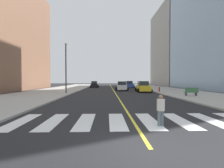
% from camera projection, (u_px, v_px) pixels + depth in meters
% --- Properties ---
extents(ground_plane, '(220.00, 220.00, 0.00)m').
position_uv_depth(ground_plane, '(151.00, 150.00, 5.66)').
color(ground_plane, black).
extents(sidewalk_kerb_east, '(10.00, 120.00, 0.15)m').
position_uv_depth(sidewalk_kerb_east, '(196.00, 95.00, 26.01)').
color(sidewalk_kerb_east, '#9E9B93').
rests_on(sidewalk_kerb_east, ground).
extents(sidewalk_kerb_west, '(10.00, 120.00, 0.15)m').
position_uv_depth(sidewalk_kerb_west, '(35.00, 95.00, 25.28)').
color(sidewalk_kerb_west, '#9E9B93').
rests_on(sidewalk_kerb_west, ground).
extents(crosswalk_paint, '(13.50, 4.00, 0.01)m').
position_uv_depth(crosswalk_paint, '(133.00, 121.00, 9.66)').
color(crosswalk_paint, silver).
rests_on(crosswalk_paint, ground).
extents(lane_divider_paint, '(0.16, 80.00, 0.01)m').
position_uv_depth(lane_divider_paint, '(112.00, 88.00, 45.63)').
color(lane_divider_paint, yellow).
rests_on(lane_divider_paint, ground).
extents(parking_garage_concrete, '(18.00, 24.00, 30.69)m').
position_uv_depth(parking_garage_concrete, '(180.00, 48.00, 68.26)').
color(parking_garage_concrete, '#9E9B93').
rests_on(parking_garage_concrete, ground).
extents(car_blue_nearest, '(2.92, 4.56, 2.00)m').
position_uv_depth(car_blue_nearest, '(129.00, 85.00, 49.05)').
color(car_blue_nearest, '#2D479E').
rests_on(car_blue_nearest, ground).
extents(car_black_second, '(2.75, 4.37, 1.94)m').
position_uv_depth(car_black_second, '(94.00, 85.00, 51.42)').
color(car_black_second, black).
rests_on(car_black_second, ground).
extents(car_yellow_third, '(3.00, 4.72, 2.08)m').
position_uv_depth(car_yellow_third, '(143.00, 87.00, 32.42)').
color(car_yellow_third, gold).
rests_on(car_yellow_third, ground).
extents(car_white_fourth, '(2.91, 4.55, 2.00)m').
position_uv_depth(car_white_fourth, '(122.00, 86.00, 36.99)').
color(car_white_fourth, silver).
rests_on(car_white_fourth, ground).
extents(park_bench, '(1.83, 0.67, 1.12)m').
position_uv_depth(park_bench, '(191.00, 92.00, 23.24)').
color(park_bench, '#33603D').
rests_on(park_bench, sidewalk_kerb_east).
extents(pedestrian_crossing, '(0.39, 0.39, 1.59)m').
position_uv_depth(pedestrian_crossing, '(161.00, 109.00, 8.55)').
color(pedestrian_crossing, slate).
rests_on(pedestrian_crossing, ground).
extents(fire_hydrant, '(0.26, 0.26, 0.89)m').
position_uv_depth(fire_hydrant, '(159.00, 89.00, 31.47)').
color(fire_hydrant, red).
rests_on(fire_hydrant, sidewalk_kerb_east).
extents(street_lamp, '(0.44, 0.44, 8.25)m').
position_uv_depth(street_lamp, '(66.00, 64.00, 27.64)').
color(street_lamp, '#38383D').
rests_on(street_lamp, sidewalk_kerb_west).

